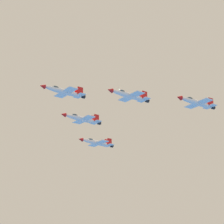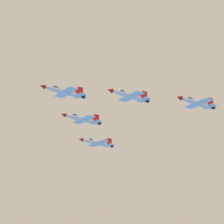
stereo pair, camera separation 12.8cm
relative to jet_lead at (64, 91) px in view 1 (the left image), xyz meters
The scene contains 5 objects.
jet_lead is the anchor object (origin of this frame).
jet_left_wingman 23.81m from the jet_lead, 131.26° to the left, with size 18.62×11.59×3.92m.
jet_right_wingman 23.84m from the jet_lead, 148.01° to the right, with size 19.05×11.84×4.01m.
jet_left_outer 47.73m from the jet_lead, 131.26° to the left, with size 18.22×11.38×3.84m.
jet_right_outer 47.75m from the jet_lead, 148.02° to the right, with size 18.68×11.60×3.93m.
Camera 1 is at (124.70, 137.29, 37.44)m, focal length 81.44 mm.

